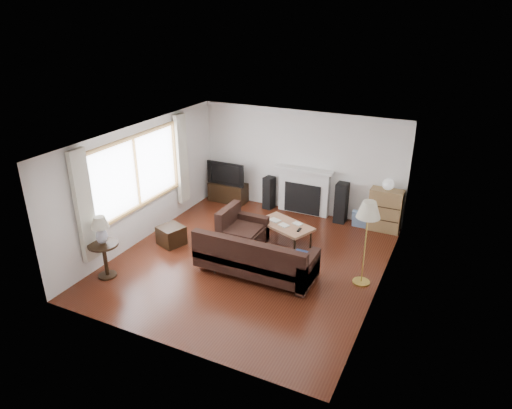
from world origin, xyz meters
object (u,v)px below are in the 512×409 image
at_px(sectional_sofa, 256,255).
at_px(bookshelf, 385,210).
at_px(side_table, 105,260).
at_px(tv_stand, 228,192).
at_px(floor_lamp, 365,244).
at_px(coffee_table, 285,233).

bearing_deg(sectional_sofa, bookshelf, 58.35).
height_order(bookshelf, side_table, bookshelf).
bearing_deg(sectional_sofa, tv_stand, 127.04).
bearing_deg(floor_lamp, side_table, -157.08).
bearing_deg(floor_lamp, tv_stand, 150.18).
xyz_separation_m(coffee_table, side_table, (-2.50, -2.65, 0.12)).
xyz_separation_m(bookshelf, sectional_sofa, (-1.80, -2.91, -0.09)).
xyz_separation_m(sectional_sofa, side_table, (-2.47, -1.28, -0.05)).
distance_m(floor_lamp, side_table, 4.74).
relative_size(bookshelf, floor_lamp, 0.60).
xyz_separation_m(tv_stand, bookshelf, (3.97, 0.03, 0.24)).
relative_size(bookshelf, side_table, 1.41).
distance_m(bookshelf, side_table, 5.98).
distance_m(bookshelf, sectional_sofa, 3.42).
distance_m(tv_stand, floor_lamp, 4.70).
relative_size(coffee_table, floor_lamp, 0.72).
distance_m(sectional_sofa, floor_lamp, 2.00).
relative_size(tv_stand, coffee_table, 0.83).
height_order(floor_lamp, side_table, floor_lamp).
relative_size(bookshelf, sectional_sofa, 0.40).
bearing_deg(bookshelf, side_table, -135.52).
distance_m(bookshelf, coffee_table, 2.36).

